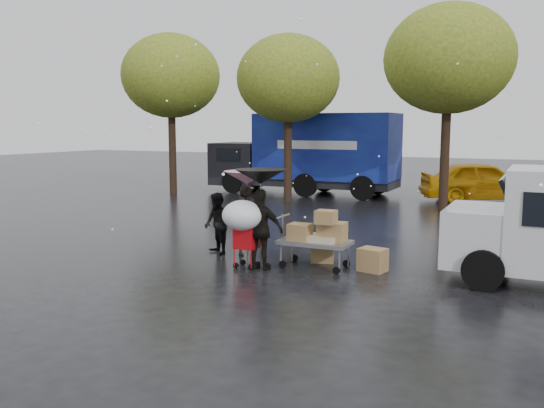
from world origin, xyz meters
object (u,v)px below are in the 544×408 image
at_px(person_pink, 247,220).
at_px(blue_truck, 309,154).
at_px(yellow_taxi, 482,181).
at_px(shopping_cart, 243,219).
at_px(vendor_cart, 318,234).
at_px(person_black, 261,230).

xyz_separation_m(person_pink, blue_truck, (-3.30, 11.92, 0.94)).
relative_size(blue_truck, yellow_taxi, 1.76).
bearing_deg(blue_truck, shopping_cart, -73.63).
relative_size(shopping_cart, yellow_taxi, 0.31).
height_order(blue_truck, yellow_taxi, blue_truck).
bearing_deg(vendor_cart, yellow_taxi, 81.45).
xyz_separation_m(person_pink, shopping_cart, (0.57, -1.24, 0.25)).
xyz_separation_m(vendor_cart, yellow_taxi, (1.94, 12.91, 0.08)).
distance_m(person_black, shopping_cart, 0.43).
bearing_deg(shopping_cart, person_pink, 114.53).
distance_m(vendor_cart, blue_truck, 13.51).
bearing_deg(blue_truck, vendor_cart, -67.07).
distance_m(person_black, blue_truck, 13.69).
bearing_deg(person_pink, yellow_taxi, 16.62).
xyz_separation_m(person_black, shopping_cart, (-0.33, -0.16, 0.22)).
bearing_deg(person_black, blue_truck, -72.96).
relative_size(person_black, blue_truck, 0.20).
relative_size(shopping_cart, blue_truck, 0.18).
distance_m(person_pink, vendor_cart, 2.01).
bearing_deg(shopping_cart, blue_truck, 106.37).
bearing_deg(vendor_cart, shopping_cart, -151.25).
bearing_deg(person_black, person_pink, -51.19).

